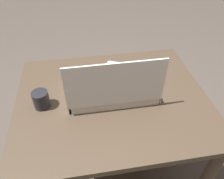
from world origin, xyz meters
name	(u,v)px	position (x,y,z in m)	size (l,w,h in m)	color
ground_plane	(112,172)	(0.00, 0.00, 0.00)	(8.00, 8.00, 0.00)	#564C44
dining_table	(112,114)	(0.00, 0.00, 0.60)	(0.92, 0.76, 0.72)	#4C3D2D
donut_box	(113,88)	(-0.01, 0.00, 0.77)	(0.42, 0.25, 0.26)	silver
coffee_mug	(41,99)	(0.33, 0.01, 0.76)	(0.07, 0.07, 0.08)	#232328
paper_napkin	(116,66)	(-0.07, -0.25, 0.72)	(0.13, 0.11, 0.01)	white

